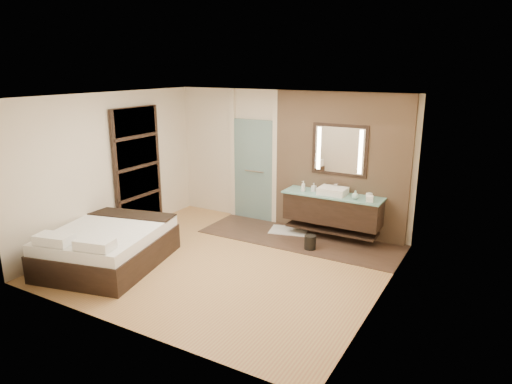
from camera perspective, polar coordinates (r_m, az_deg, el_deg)
The scene contains 15 objects.
floor at distance 7.63m, azimuth -3.69°, elevation -8.84°, with size 5.00×5.00×0.00m, color #AA6D47.
tile_strip at distance 8.66m, azimuth 5.50°, elevation -5.80°, with size 3.80×1.30×0.01m, color #38291F.
stone_wall at distance 8.65m, azimuth 10.42°, elevation 3.28°, with size 2.60×0.08×2.70m, color #A37D5D.
vanity at distance 8.58m, azimuth 9.52°, elevation -2.10°, with size 1.85×0.55×0.88m.
mirror_unit at distance 8.54m, azimuth 10.40°, elevation 5.18°, with size 1.06×0.04×0.96m.
frosted_door at distance 9.44m, azimuth -0.30°, elevation 3.27°, with size 1.10×0.12×2.70m.
shoji_partition at distance 9.17m, azimuth -14.54°, elevation 2.82°, with size 0.06×1.20×2.40m.
bed at distance 7.83m, azimuth -18.00°, elevation -6.45°, with size 2.00×2.29×0.76m.
bath_mat at distance 9.01m, azimuth 4.10°, elevation -4.84°, with size 0.72×0.50×0.02m, color silver.
waste_bin at distance 8.16m, azimuth 6.78°, elevation -6.29°, with size 0.21×0.21×0.26m, color black.
tissue_box at distance 8.15m, azimuth 14.03°, elevation -0.84°, with size 0.12×0.12×0.10m, color white.
soap_bottle_a at distance 8.58m, azimuth 5.93°, elevation 0.72°, with size 0.08×0.08×0.20m, color white.
soap_bottle_b at distance 8.61m, azimuth 7.24°, elevation 0.59°, with size 0.07×0.08×0.16m, color #B2B2B2.
soap_bottle_c at distance 8.25m, azimuth 12.31°, elevation -0.32°, with size 0.12×0.12×0.16m, color #A8D3CC.
cup at distance 8.34m, azimuth 13.97°, elevation -0.47°, with size 0.12×0.12×0.10m, color white.
Camera 1 is at (3.85, -5.79, 3.14)m, focal length 32.00 mm.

